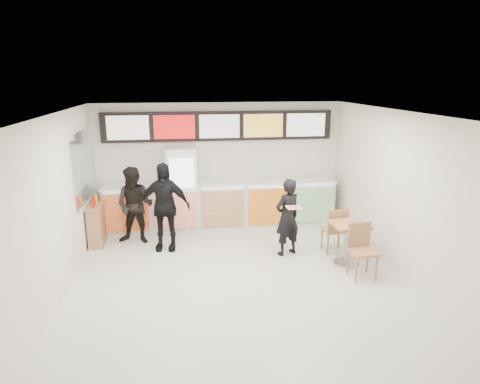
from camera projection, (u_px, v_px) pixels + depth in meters
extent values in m
plane|color=beige|center=(240.00, 286.00, 7.56)|extent=(7.00, 7.00, 0.00)
plane|color=white|center=(240.00, 114.00, 6.79)|extent=(7.00, 7.00, 0.00)
plane|color=silver|center=(219.00, 164.00, 10.52)|extent=(6.00, 0.00, 6.00)
plane|color=silver|center=(53.00, 212.00, 6.75)|extent=(0.00, 7.00, 7.00)
plane|color=silver|center=(407.00, 198.00, 7.60)|extent=(0.00, 7.00, 7.00)
cube|color=silver|center=(221.00, 206.00, 10.38)|extent=(5.50, 0.70, 1.10)
cube|color=silver|center=(221.00, 183.00, 10.24)|extent=(5.56, 0.76, 0.04)
cube|color=red|center=(127.00, 212.00, 9.70)|extent=(0.99, 0.02, 0.90)
cube|color=#E4326F|center=(176.00, 210.00, 9.85)|extent=(0.99, 0.02, 0.90)
cube|color=brown|center=(223.00, 208.00, 10.01)|extent=(0.99, 0.02, 0.90)
cube|color=gold|center=(269.00, 206.00, 10.16)|extent=(0.99, 0.02, 0.90)
cube|color=#238D3B|center=(314.00, 204.00, 10.32)|extent=(0.99, 0.02, 0.90)
cube|color=black|center=(219.00, 126.00, 10.20)|extent=(5.50, 0.12, 0.70)
cube|color=white|center=(128.00, 128.00, 9.83)|extent=(0.95, 0.02, 0.55)
cube|color=red|center=(174.00, 127.00, 9.98)|extent=(0.95, 0.02, 0.55)
cube|color=silver|center=(219.00, 126.00, 10.13)|extent=(0.95, 0.02, 0.55)
cube|color=gold|center=(263.00, 126.00, 10.28)|extent=(0.95, 0.02, 0.55)
cube|color=white|center=(306.00, 125.00, 10.43)|extent=(0.95, 0.02, 0.55)
cube|color=white|center=(182.00, 189.00, 10.15)|extent=(0.70, 0.65, 2.00)
cube|color=white|center=(182.00, 191.00, 9.82)|extent=(0.54, 0.02, 1.50)
cylinder|color=#17821D|center=(174.00, 216.00, 9.98)|extent=(0.07, 0.07, 0.22)
cylinder|color=orange|center=(180.00, 215.00, 10.00)|extent=(0.07, 0.07, 0.22)
cylinder|color=red|center=(186.00, 215.00, 10.02)|extent=(0.07, 0.07, 0.22)
cylinder|color=blue|center=(192.00, 215.00, 10.04)|extent=(0.07, 0.07, 0.22)
cylinder|color=orange|center=(173.00, 200.00, 9.88)|extent=(0.07, 0.07, 0.22)
cylinder|color=red|center=(179.00, 200.00, 9.90)|extent=(0.07, 0.07, 0.22)
cylinder|color=blue|center=(186.00, 199.00, 9.92)|extent=(0.07, 0.07, 0.22)
cylinder|color=#17821D|center=(192.00, 199.00, 9.94)|extent=(0.07, 0.07, 0.22)
cylinder|color=red|center=(173.00, 184.00, 9.78)|extent=(0.07, 0.07, 0.22)
cylinder|color=blue|center=(179.00, 184.00, 9.80)|extent=(0.07, 0.07, 0.22)
cylinder|color=#17821D|center=(185.00, 184.00, 9.82)|extent=(0.07, 0.07, 0.22)
cylinder|color=orange|center=(191.00, 183.00, 9.84)|extent=(0.07, 0.07, 0.22)
cylinder|color=blue|center=(172.00, 168.00, 9.69)|extent=(0.07, 0.07, 0.22)
cylinder|color=#17821D|center=(178.00, 168.00, 9.71)|extent=(0.07, 0.07, 0.22)
cylinder|color=orange|center=(184.00, 167.00, 9.73)|extent=(0.07, 0.07, 0.22)
cylinder|color=red|center=(191.00, 167.00, 9.75)|extent=(0.07, 0.07, 0.22)
cube|color=#B2B7BF|center=(84.00, 166.00, 9.03)|extent=(0.01, 2.00, 1.50)
imported|color=black|center=(287.00, 217.00, 8.73)|extent=(0.69, 0.59, 1.61)
imported|color=black|center=(135.00, 205.00, 9.36)|extent=(0.97, 0.84, 1.71)
imported|color=black|center=(164.00, 207.00, 8.97)|extent=(1.17, 0.64, 1.88)
cube|color=beige|center=(294.00, 207.00, 8.21)|extent=(0.28, 0.28, 0.01)
cone|color=#CC7233|center=(294.00, 207.00, 8.21)|extent=(0.36, 0.36, 0.02)
cube|color=#A87A4C|center=(349.00, 225.00, 8.26)|extent=(0.72, 0.72, 0.04)
cylinder|color=gray|center=(347.00, 245.00, 8.37)|extent=(0.09, 0.09, 0.80)
cylinder|color=gray|center=(346.00, 263.00, 8.47)|extent=(0.49, 0.49, 0.03)
cube|color=#A87A4C|center=(363.00, 252.00, 7.77)|extent=(0.50, 0.50, 0.04)
cube|color=#A87A4C|center=(359.00, 234.00, 7.90)|extent=(0.45, 0.07, 0.47)
cube|color=#A87A4C|center=(334.00, 229.00, 8.92)|extent=(0.50, 0.50, 0.04)
cube|color=#A87A4C|center=(338.00, 221.00, 8.65)|extent=(0.45, 0.07, 0.47)
cube|color=#A87A4C|center=(97.00, 225.00, 9.37)|extent=(0.29, 0.77, 0.87)
cube|color=#A87A4C|center=(95.00, 205.00, 9.26)|extent=(0.33, 0.81, 0.04)
cylinder|color=red|center=(93.00, 203.00, 9.03)|extent=(0.06, 0.06, 0.17)
cylinder|color=red|center=(94.00, 201.00, 9.18)|extent=(0.06, 0.06, 0.17)
cylinder|color=yellow|center=(96.00, 199.00, 9.34)|extent=(0.06, 0.06, 0.17)
cylinder|color=brown|center=(97.00, 197.00, 9.49)|extent=(0.06, 0.06, 0.17)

